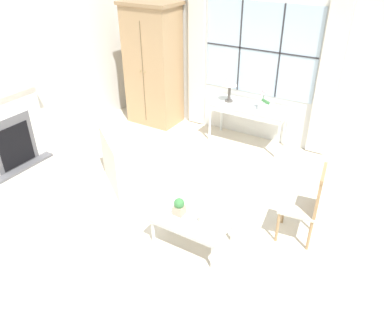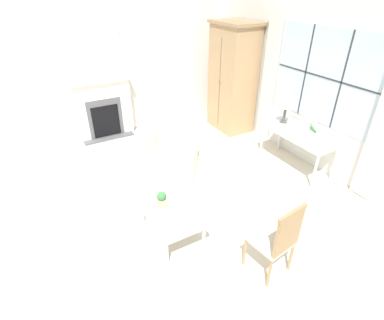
# 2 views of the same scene
# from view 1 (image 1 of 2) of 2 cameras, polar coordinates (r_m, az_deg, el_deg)

# --- Properties ---
(ground_plane) EXTENTS (14.00, 14.00, 0.00)m
(ground_plane) POSITION_cam_1_polar(r_m,az_deg,el_deg) (5.04, -4.49, -9.57)
(ground_plane) COLOR beige
(wall_back_windowed) EXTENTS (7.20, 0.14, 2.80)m
(wall_back_windowed) POSITION_cam_1_polar(r_m,az_deg,el_deg) (6.79, 10.18, 14.38)
(wall_back_windowed) COLOR silver
(wall_back_windowed) RESTS_ON ground_plane
(wall_left) EXTENTS (0.06, 7.20, 2.80)m
(wall_left) POSITION_cam_1_polar(r_m,az_deg,el_deg) (6.75, -24.00, 12.16)
(wall_left) COLOR silver
(wall_left) RESTS_ON ground_plane
(fireplace) EXTENTS (0.34, 1.27, 2.27)m
(fireplace) POSITION_cam_1_polar(r_m,az_deg,el_deg) (6.54, -26.49, 4.87)
(fireplace) COLOR #515156
(fireplace) RESTS_ON ground_plane
(armoire) EXTENTS (1.04, 0.71, 2.30)m
(armoire) POSITION_cam_1_polar(r_m,az_deg,el_deg) (7.45, -5.93, 14.18)
(armoire) COLOR tan
(armoire) RESTS_ON ground_plane
(console_table) EXTENTS (1.38, 0.55, 0.74)m
(console_table) POSITION_cam_1_polar(r_m,az_deg,el_deg) (6.71, 8.70, 7.60)
(console_table) COLOR silver
(console_table) RESTS_ON ground_plane
(table_lamp) EXTENTS (0.26, 0.26, 0.46)m
(table_lamp) POSITION_cam_1_polar(r_m,az_deg,el_deg) (6.68, 5.79, 11.68)
(table_lamp) COLOR #4C4742
(table_lamp) RESTS_ON console_table
(potted_orchid) EXTENTS (0.20, 0.16, 0.44)m
(potted_orchid) POSITION_cam_1_polar(r_m,az_deg,el_deg) (6.46, 10.82, 8.95)
(potted_orchid) COLOR white
(potted_orchid) RESTS_ON console_table
(armchair_upholstered) EXTENTS (1.26, 1.23, 0.84)m
(armchair_upholstered) POSITION_cam_1_polar(r_m,az_deg,el_deg) (5.71, -8.72, -0.97)
(armchair_upholstered) COLOR silver
(armchair_upholstered) RESTS_ON ground_plane
(side_chair_wooden) EXTENTS (0.50, 0.50, 1.01)m
(side_chair_wooden) POSITION_cam_1_polar(r_m,az_deg,el_deg) (4.67, 17.35, -6.00)
(side_chair_wooden) COLOR beige
(side_chair_wooden) RESTS_ON ground_plane
(coffee_table) EXTENTS (0.92, 0.62, 0.41)m
(coffee_table) POSITION_cam_1_polar(r_m,az_deg,el_deg) (4.53, 0.14, -8.94)
(coffee_table) COLOR silver
(coffee_table) RESTS_ON ground_plane
(potted_plant_small) EXTENTS (0.13, 0.13, 0.22)m
(potted_plant_small) POSITION_cam_1_polar(r_m,az_deg,el_deg) (4.46, -1.97, -7.07)
(potted_plant_small) COLOR tan
(potted_plant_small) RESTS_ON coffee_table
(pillar_candle) EXTENTS (0.12, 0.12, 0.11)m
(pillar_candle) POSITION_cam_1_polar(r_m,az_deg,el_deg) (4.38, 1.56, -9.02)
(pillar_candle) COLOR silver
(pillar_candle) RESTS_ON coffee_table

